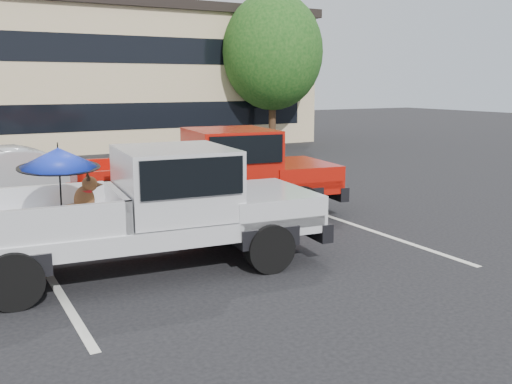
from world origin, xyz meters
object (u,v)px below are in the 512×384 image
(red_pickup, at_px, (223,170))
(silver_pickup, at_px, (161,201))
(tree_right, at_px, (273,52))
(silver_sedan, at_px, (27,174))
(tree_back, at_px, (149,54))

(red_pickup, bearing_deg, silver_pickup, -125.29)
(silver_pickup, bearing_deg, tree_right, 58.94)
(silver_pickup, bearing_deg, red_pickup, 52.95)
(tree_right, height_order, silver_sedan, tree_right)
(tree_back, height_order, silver_sedan, tree_back)
(tree_back, distance_m, silver_sedan, 18.16)
(tree_back, height_order, red_pickup, tree_back)
(tree_right, relative_size, red_pickup, 1.14)
(tree_right, distance_m, silver_pickup, 17.72)
(silver_pickup, distance_m, red_pickup, 3.37)
(tree_back, relative_size, silver_sedan, 1.73)
(silver_pickup, bearing_deg, tree_back, 76.89)
(silver_pickup, bearing_deg, silver_sedan, 105.32)
(tree_back, xyz_separation_m, silver_sedan, (-8.48, -15.61, -3.74))
(tree_right, xyz_separation_m, silver_pickup, (-10.35, -14.04, -3.16))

